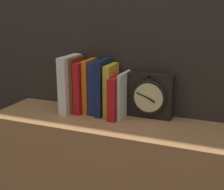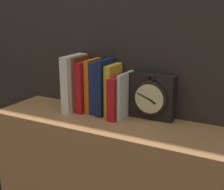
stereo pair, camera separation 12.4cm
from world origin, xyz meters
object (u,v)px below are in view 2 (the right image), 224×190
clock (152,97)px  book_slot8_white (126,95)px  book_slot0_white (74,83)px  book_slot7_red (119,97)px  book_slot4_navy (100,87)px  book_slot1_brown (81,83)px  book_slot2_red (86,86)px  book_slot5_navy (105,87)px  book_slot6_yellow (113,90)px  book_slot3_orange (93,85)px

clock → book_slot8_white: 0.11m
book_slot0_white → book_slot7_red: (0.22, 0.00, -0.04)m
clock → book_slot4_navy: book_slot4_navy is taller
clock → book_slot1_brown: size_ratio=0.81×
book_slot4_navy → book_slot7_red: (0.10, -0.02, -0.02)m
book_slot0_white → book_slot2_red: bearing=12.7°
book_slot4_navy → book_slot8_white: (0.13, -0.01, -0.02)m
book_slot0_white → book_slot1_brown: (0.03, 0.01, -0.00)m
book_slot2_red → book_slot5_navy: size_ratio=0.93×
book_slot6_yellow → book_slot7_red: (0.04, -0.02, -0.02)m
book_slot1_brown → book_slot6_yellow: (0.16, 0.00, -0.01)m
book_slot1_brown → book_slot2_red: book_slot1_brown is taller
book_slot4_navy → book_slot7_red: bearing=-11.0°
book_slot1_brown → book_slot2_red: bearing=-5.9°
book_slot6_yellow → clock: bearing=9.3°
book_slot2_red → book_slot4_navy: (0.06, 0.01, 0.00)m
book_slot2_red → book_slot5_navy: 0.10m
book_slot2_red → book_slot8_white: book_slot2_red is taller
clock → book_slot7_red: (-0.13, -0.05, -0.01)m
book_slot2_red → clock: bearing=6.7°
book_slot0_white → book_slot7_red: book_slot0_white is taller
book_slot5_navy → book_slot8_white: size_ratio=1.25×
book_slot5_navy → book_slot6_yellow: bearing=11.4°
book_slot0_white → book_slot7_red: 0.22m
book_slot5_navy → book_slot7_red: (0.07, -0.01, -0.03)m
book_slot0_white → book_slot5_navy: size_ratio=1.04×
book_slot8_white → book_slot2_red: bearing=179.7°
book_slot1_brown → book_slot8_white: size_ratio=1.27×
book_slot1_brown → book_slot4_navy: 0.09m
book_slot5_navy → book_slot8_white: book_slot5_navy is taller
book_slot3_orange → book_slot4_navy: size_ratio=1.03×
book_slot3_orange → book_slot8_white: 0.17m
clock → book_slot3_orange: book_slot3_orange is taller
clock → book_slot3_orange: size_ratio=0.84×
book_slot1_brown → book_slot6_yellow: book_slot1_brown is taller
book_slot3_orange → book_slot0_white: bearing=-165.5°
book_slot8_white → book_slot3_orange: bearing=176.3°
book_slot3_orange → book_slot4_navy: (0.03, -0.00, -0.00)m
book_slot4_navy → book_slot5_navy: (0.03, -0.01, 0.01)m
book_slot1_brown → book_slot3_orange: (0.06, 0.01, -0.00)m
book_slot7_red → book_slot1_brown: bearing=176.0°
book_slot0_white → book_slot6_yellow: 0.19m
book_slot6_yellow → book_slot8_white: size_ratio=1.15×
book_slot1_brown → book_slot4_navy: book_slot1_brown is taller
book_slot5_navy → book_slot0_white: bearing=-175.1°
book_slot3_orange → book_slot5_navy: size_ratio=0.98×
book_slot2_red → book_slot7_red: size_ratio=1.27×
book_slot5_navy → clock: bearing=9.7°
book_slot1_brown → book_slot6_yellow: 0.16m
book_slot0_white → book_slot3_orange: bearing=14.5°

